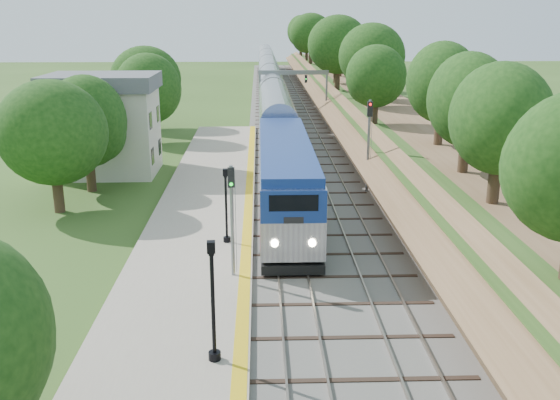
{
  "coord_description": "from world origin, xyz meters",
  "views": [
    {
      "loc": [
        -1.57,
        -20.02,
        12.36
      ],
      "look_at": [
        -0.5,
        12.31,
        2.8
      ],
      "focal_mm": 40.0,
      "sensor_mm": 36.0,
      "label": 1
    }
  ],
  "objects_px": {
    "train": "(270,88)",
    "signal_farside": "(369,136)",
    "lamppost_mid": "(213,308)",
    "lamppost_far": "(226,210)",
    "signal_platform": "(232,209)",
    "station_building": "(104,124)",
    "signal_gantry": "(293,82)"
  },
  "relations": [
    {
      "from": "train",
      "to": "signal_farside",
      "type": "xyz_separation_m",
      "value": [
        6.2,
        -47.45,
        1.77
      ]
    },
    {
      "from": "lamppost_mid",
      "to": "signal_platform",
      "type": "bearing_deg",
      "value": 87.21
    },
    {
      "from": "station_building",
      "to": "signal_platform",
      "type": "distance_m",
      "value": 24.78
    },
    {
      "from": "train",
      "to": "lamppost_mid",
      "type": "distance_m",
      "value": 70.94
    },
    {
      "from": "lamppost_far",
      "to": "signal_gantry",
      "type": "bearing_deg",
      "value": 82.1
    },
    {
      "from": "lamppost_far",
      "to": "signal_platform",
      "type": "height_order",
      "value": "signal_platform"
    },
    {
      "from": "signal_gantry",
      "to": "signal_platform",
      "type": "relative_size",
      "value": 1.55
    },
    {
      "from": "lamppost_far",
      "to": "signal_platform",
      "type": "distance_m",
      "value": 4.87
    },
    {
      "from": "station_building",
      "to": "signal_platform",
      "type": "height_order",
      "value": "station_building"
    },
    {
      "from": "train",
      "to": "signal_platform",
      "type": "height_order",
      "value": "signal_platform"
    },
    {
      "from": "signal_gantry",
      "to": "train",
      "type": "relative_size",
      "value": 0.07
    },
    {
      "from": "signal_farside",
      "to": "station_building",
      "type": "bearing_deg",
      "value": 162.25
    },
    {
      "from": "signal_platform",
      "to": "lamppost_mid",
      "type": "bearing_deg",
      "value": -92.79
    },
    {
      "from": "lamppost_far",
      "to": "signal_farside",
      "type": "height_order",
      "value": "signal_farside"
    },
    {
      "from": "signal_platform",
      "to": "signal_farside",
      "type": "bearing_deg",
      "value": 59.89
    },
    {
      "from": "signal_farside",
      "to": "lamppost_mid",
      "type": "bearing_deg",
      "value": -112.03
    },
    {
      "from": "station_building",
      "to": "train",
      "type": "distance_m",
      "value": 43.35
    },
    {
      "from": "lamppost_far",
      "to": "signal_farside",
      "type": "bearing_deg",
      "value": 49.02
    },
    {
      "from": "lamppost_mid",
      "to": "signal_farside",
      "type": "bearing_deg",
      "value": 67.97
    },
    {
      "from": "lamppost_mid",
      "to": "signal_farside",
      "type": "xyz_separation_m",
      "value": [
        9.48,
        23.42,
        1.74
      ]
    },
    {
      "from": "lamppost_mid",
      "to": "train",
      "type": "bearing_deg",
      "value": 87.35
    },
    {
      "from": "signal_platform",
      "to": "signal_farside",
      "type": "xyz_separation_m",
      "value": [
        9.1,
        15.69,
        0.46
      ]
    },
    {
      "from": "lamppost_mid",
      "to": "signal_farside",
      "type": "height_order",
      "value": "signal_farside"
    },
    {
      "from": "train",
      "to": "signal_platform",
      "type": "relative_size",
      "value": 23.71
    },
    {
      "from": "lamppost_mid",
      "to": "signal_platform",
      "type": "xyz_separation_m",
      "value": [
        0.38,
        7.72,
        1.29
      ]
    },
    {
      "from": "station_building",
      "to": "lamppost_mid",
      "type": "distance_m",
      "value": 31.79
    },
    {
      "from": "lamppost_mid",
      "to": "signal_platform",
      "type": "relative_size",
      "value": 0.84
    },
    {
      "from": "signal_gantry",
      "to": "station_building",
      "type": "bearing_deg",
      "value": -123.38
    },
    {
      "from": "signal_gantry",
      "to": "signal_farside",
      "type": "distance_m",
      "value": 31.68
    },
    {
      "from": "station_building",
      "to": "lamppost_far",
      "type": "bearing_deg",
      "value": -58.94
    },
    {
      "from": "lamppost_mid",
      "to": "lamppost_far",
      "type": "bearing_deg",
      "value": 90.71
    },
    {
      "from": "signal_platform",
      "to": "signal_farside",
      "type": "height_order",
      "value": "signal_farside"
    }
  ]
}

